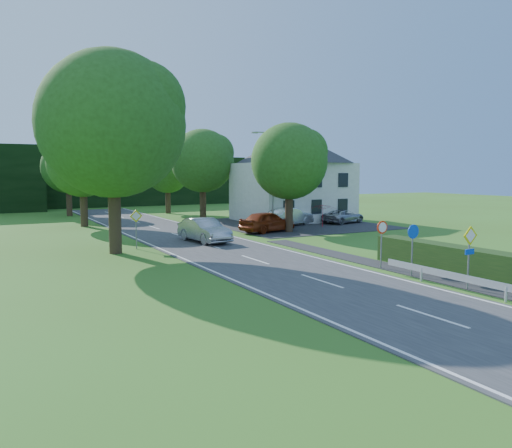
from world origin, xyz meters
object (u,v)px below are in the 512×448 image
streetlight (271,175)px  parked_car_silver_a (289,216)px  moving_car (204,230)px  parked_car_silver_b (343,216)px  motorcycle (198,226)px  parasol (323,215)px  parked_car_red (267,222)px

streetlight → parked_car_silver_a: bearing=31.5°
streetlight → moving_car: 9.59m
parked_car_silver_a → parked_car_silver_b: bearing=-112.9°
moving_car → parked_car_silver_b: moving_car is taller
motorcycle → parked_car_silver_b: parked_car_silver_b is taller
parked_car_silver_a → parasol: (2.03, -2.24, 0.17)m
parked_car_silver_a → parked_car_silver_b: (5.60, -0.54, -0.19)m
parked_car_silver_b → moving_car: bearing=94.6°
streetlight → motorcycle: (-6.26, 0.44, -3.87)m
parked_car_silver_a → parasol: size_ratio=2.24×
parked_car_red → parked_car_silver_a: bearing=-66.5°
motorcycle → parasol: size_ratio=0.96×
moving_car → parasol: bearing=11.0°
parked_car_silver_a → parasol: 3.03m
moving_car → parasol: size_ratio=2.23×
streetlight → parked_car_silver_b: size_ratio=1.80×
streetlight → motorcycle: bearing=176.0°
streetlight → moving_car: bearing=-151.0°
motorcycle → parked_car_red: (5.06, -1.87, 0.27)m
motorcycle → parked_car_silver_b: (14.71, 0.77, 0.07)m
parasol → parked_car_silver_b: bearing=25.6°
parked_car_red → parked_car_silver_a: parked_car_red is taller
motorcycle → streetlight: bearing=-3.0°
motorcycle → parasol: (11.14, -0.94, 0.43)m
motorcycle → parked_car_silver_a: parked_car_silver_a is taller
moving_car → parked_car_silver_b: bearing=13.1°
parked_car_red → parasol: size_ratio=2.22×
motorcycle → parasol: 11.19m
moving_car → streetlight: bearing=23.3°
streetlight → parked_car_red: 4.06m
parked_car_red → parked_car_silver_a: 5.15m
parked_car_red → parked_car_silver_b: size_ratio=1.09×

